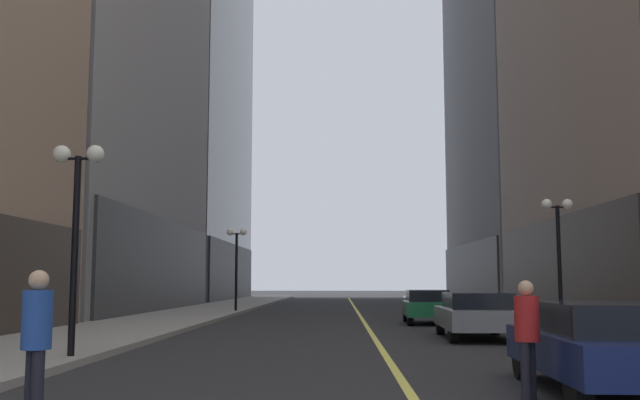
{
  "coord_description": "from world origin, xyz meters",
  "views": [
    {
      "loc": [
        -1.04,
        -4.25,
        1.61
      ],
      "look_at": [
        -2.1,
        37.03,
        6.36
      ],
      "focal_mm": 40.27,
      "sensor_mm": 36.0,
      "label": 1
    }
  ],
  "objects_px": {
    "pedestrian_in_red_jacket": "(527,330)",
    "street_lamp_left_near": "(77,202)",
    "car_navy": "(603,344)",
    "street_lamp_right_mid": "(558,233)",
    "car_green": "(427,305)",
    "street_lamp_left_far": "(237,251)",
    "pedestrian_in_blue_hoodie": "(37,334)",
    "car_grey": "(476,313)"
  },
  "relations": [
    {
      "from": "pedestrian_in_red_jacket",
      "to": "car_green",
      "type": "bearing_deg",
      "value": 87.35
    },
    {
      "from": "pedestrian_in_red_jacket",
      "to": "pedestrian_in_blue_hoodie",
      "type": "bearing_deg",
      "value": -162.37
    },
    {
      "from": "street_lamp_left_far",
      "to": "pedestrian_in_blue_hoodie",
      "type": "bearing_deg",
      "value": -86.3
    },
    {
      "from": "car_navy",
      "to": "car_green",
      "type": "height_order",
      "value": "same"
    },
    {
      "from": "car_green",
      "to": "street_lamp_right_mid",
      "type": "xyz_separation_m",
      "value": [
        3.97,
        -4.14,
        2.54
      ]
    },
    {
      "from": "pedestrian_in_blue_hoodie",
      "to": "pedestrian_in_red_jacket",
      "type": "height_order",
      "value": "pedestrian_in_blue_hoodie"
    },
    {
      "from": "car_grey",
      "to": "street_lamp_left_far",
      "type": "bearing_deg",
      "value": 119.18
    },
    {
      "from": "street_lamp_right_mid",
      "to": "pedestrian_in_red_jacket",
      "type": "bearing_deg",
      "value": -108.71
    },
    {
      "from": "street_lamp_right_mid",
      "to": "car_green",
      "type": "bearing_deg",
      "value": 133.81
    },
    {
      "from": "car_navy",
      "to": "pedestrian_in_blue_hoodie",
      "type": "relative_size",
      "value": 2.56
    },
    {
      "from": "car_green",
      "to": "street_lamp_left_far",
      "type": "relative_size",
      "value": 0.93
    },
    {
      "from": "pedestrian_in_red_jacket",
      "to": "street_lamp_right_mid",
      "type": "bearing_deg",
      "value": 71.29
    },
    {
      "from": "car_grey",
      "to": "street_lamp_right_mid",
      "type": "bearing_deg",
      "value": 44.82
    },
    {
      "from": "car_navy",
      "to": "pedestrian_in_red_jacket",
      "type": "relative_size",
      "value": 2.74
    },
    {
      "from": "street_lamp_left_far",
      "to": "car_navy",
      "type": "bearing_deg",
      "value": -71.1
    },
    {
      "from": "pedestrian_in_blue_hoodie",
      "to": "car_green",
      "type": "bearing_deg",
      "value": 71.15
    },
    {
      "from": "car_grey",
      "to": "street_lamp_left_near",
      "type": "height_order",
      "value": "street_lamp_left_near"
    },
    {
      "from": "street_lamp_left_near",
      "to": "street_lamp_right_mid",
      "type": "xyz_separation_m",
      "value": [
        12.8,
        9.95,
        0.0
      ]
    },
    {
      "from": "pedestrian_in_blue_hoodie",
      "to": "street_lamp_right_mid",
      "type": "bearing_deg",
      "value": 56.01
    },
    {
      "from": "pedestrian_in_blue_hoodie",
      "to": "street_lamp_left_far",
      "type": "height_order",
      "value": "street_lamp_left_far"
    },
    {
      "from": "car_navy",
      "to": "street_lamp_right_mid",
      "type": "xyz_separation_m",
      "value": [
        3.59,
        13.69,
        2.54
      ]
    },
    {
      "from": "car_grey",
      "to": "pedestrian_in_blue_hoodie",
      "type": "distance_m",
      "value": 14.7
    },
    {
      "from": "street_lamp_left_far",
      "to": "street_lamp_right_mid",
      "type": "distance_m",
      "value": 18.39
    },
    {
      "from": "street_lamp_right_mid",
      "to": "car_navy",
      "type": "bearing_deg",
      "value": -104.69
    },
    {
      "from": "car_grey",
      "to": "car_navy",
      "type": "bearing_deg",
      "value": -90.56
    },
    {
      "from": "street_lamp_left_near",
      "to": "street_lamp_left_far",
      "type": "distance_m",
      "value": 23.16
    },
    {
      "from": "street_lamp_left_near",
      "to": "pedestrian_in_red_jacket",
      "type": "bearing_deg",
      "value": -28.23
    },
    {
      "from": "pedestrian_in_blue_hoodie",
      "to": "street_lamp_right_mid",
      "type": "relative_size",
      "value": 0.4
    },
    {
      "from": "pedestrian_in_red_jacket",
      "to": "street_lamp_left_near",
      "type": "relative_size",
      "value": 0.37
    },
    {
      "from": "car_green",
      "to": "pedestrian_in_blue_hoodie",
      "type": "bearing_deg",
      "value": -108.85
    },
    {
      "from": "street_lamp_left_far",
      "to": "car_grey",
      "type": "bearing_deg",
      "value": -60.82
    },
    {
      "from": "street_lamp_left_near",
      "to": "pedestrian_in_blue_hoodie",
      "type": "bearing_deg",
      "value": -72.99
    },
    {
      "from": "pedestrian_in_red_jacket",
      "to": "street_lamp_left_near",
      "type": "distance_m",
      "value": 9.35
    },
    {
      "from": "car_green",
      "to": "pedestrian_in_red_jacket",
      "type": "bearing_deg",
      "value": -92.65
    },
    {
      "from": "car_green",
      "to": "street_lamp_left_near",
      "type": "xyz_separation_m",
      "value": [
        -8.83,
        -14.08,
        2.54
      ]
    },
    {
      "from": "car_grey",
      "to": "street_lamp_right_mid",
      "type": "relative_size",
      "value": 1.05
    },
    {
      "from": "car_grey",
      "to": "pedestrian_in_blue_hoodie",
      "type": "bearing_deg",
      "value": -120.27
    },
    {
      "from": "street_lamp_left_near",
      "to": "street_lamp_left_far",
      "type": "height_order",
      "value": "same"
    },
    {
      "from": "car_navy",
      "to": "street_lamp_right_mid",
      "type": "bearing_deg",
      "value": 75.31
    },
    {
      "from": "pedestrian_in_red_jacket",
      "to": "street_lamp_left_far",
      "type": "height_order",
      "value": "street_lamp_left_far"
    },
    {
      "from": "pedestrian_in_red_jacket",
      "to": "street_lamp_right_mid",
      "type": "height_order",
      "value": "street_lamp_right_mid"
    },
    {
      "from": "pedestrian_in_red_jacket",
      "to": "street_lamp_left_far",
      "type": "distance_m",
      "value": 28.67
    }
  ]
}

